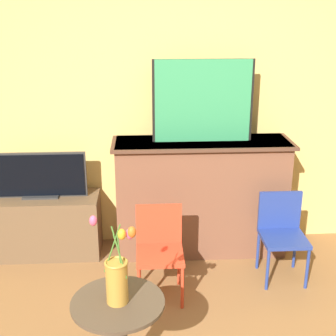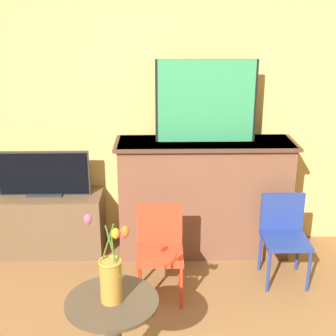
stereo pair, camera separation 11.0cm
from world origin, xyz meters
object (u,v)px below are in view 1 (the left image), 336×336
chair_red (159,246)px  tv_monitor (39,176)px  chair_blue (282,230)px  painting (203,101)px  vase_tulips (117,275)px

chair_red → tv_monitor: bearing=146.1°
chair_blue → painting: bearing=142.0°
painting → chair_red: size_ratio=1.20×
chair_red → chair_blue: (0.95, 0.19, 0.00)m
chair_blue → vase_tulips: size_ratio=1.40×
vase_tulips → chair_red: bearing=74.0°
tv_monitor → chair_blue: size_ratio=1.15×
chair_red → vase_tulips: bearing=-106.0°
tv_monitor → vase_tulips: bearing=-65.2°
painting → chair_blue: size_ratio=1.20×
painting → tv_monitor: size_ratio=1.05×
tv_monitor → vase_tulips: vase_tulips is taller
tv_monitor → chair_red: bearing=-33.9°
tv_monitor → vase_tulips: size_ratio=1.61×
painting → vase_tulips: 1.76m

